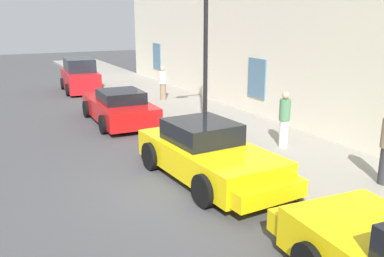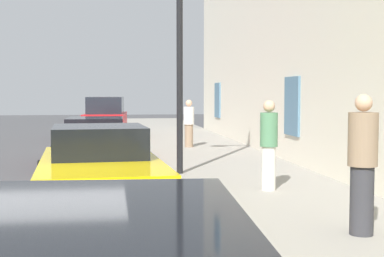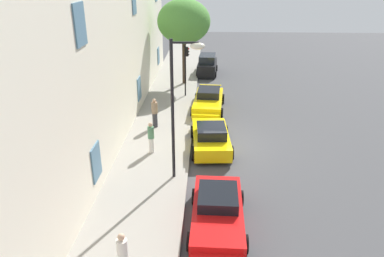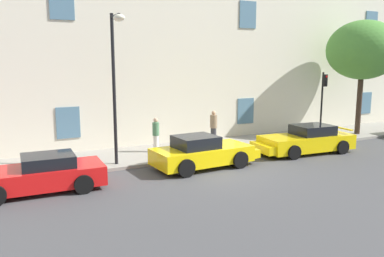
{
  "view_description": "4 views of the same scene",
  "coord_description": "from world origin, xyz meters",
  "px_view_note": "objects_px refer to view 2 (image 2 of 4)",
  "views": [
    {
      "loc": [
        8.21,
        -3.95,
        3.93
      ],
      "look_at": [
        -2.19,
        1.33,
        0.79
      ],
      "focal_mm": 39.33,
      "sensor_mm": 36.0,
      "label": 1
    },
    {
      "loc": [
        8.83,
        1.02,
        1.96
      ],
      "look_at": [
        -0.42,
        2.35,
        1.36
      ],
      "focal_mm": 52.87,
      "sensor_mm": 36.0,
      "label": 2
    },
    {
      "loc": [
        -18.14,
        1.1,
        8.88
      ],
      "look_at": [
        0.78,
        1.9,
        0.63
      ],
      "focal_mm": 34.18,
      "sensor_mm": 36.0,
      "label": 3
    },
    {
      "loc": [
        -7.96,
        -13.44,
        4.45
      ],
      "look_at": [
        -0.2,
        2.14,
        1.48
      ],
      "focal_mm": 36.44,
      "sensor_mm": 36.0,
      "label": 4
    }
  ],
  "objects_px": {
    "pedestrian_bystander": "(189,123)",
    "pedestrian_strolling": "(362,163)",
    "sportscar_yellow_flank": "(101,176)",
    "sportscar_red_lead": "(96,142)",
    "hatchback_distant": "(106,120)",
    "pedestrian_admiring": "(269,144)"
  },
  "relations": [
    {
      "from": "hatchback_distant",
      "to": "pedestrian_bystander",
      "type": "bearing_deg",
      "value": 30.1
    },
    {
      "from": "sportscar_yellow_flank",
      "to": "pedestrian_admiring",
      "type": "xyz_separation_m",
      "value": [
        -1.05,
        3.06,
        0.37
      ]
    },
    {
      "from": "sportscar_yellow_flank",
      "to": "pedestrian_strolling",
      "type": "relative_size",
      "value": 2.63
    },
    {
      "from": "sportscar_red_lead",
      "to": "pedestrian_bystander",
      "type": "height_order",
      "value": "pedestrian_bystander"
    },
    {
      "from": "sportscar_red_lead",
      "to": "pedestrian_bystander",
      "type": "distance_m",
      "value": 3.89
    },
    {
      "from": "sportscar_red_lead",
      "to": "hatchback_distant",
      "type": "relative_size",
      "value": 1.28
    },
    {
      "from": "sportscar_red_lead",
      "to": "sportscar_yellow_flank",
      "type": "relative_size",
      "value": 1.02
    },
    {
      "from": "sportscar_red_lead",
      "to": "pedestrian_strolling",
      "type": "xyz_separation_m",
      "value": [
        9.15,
        3.56,
        0.48
      ]
    },
    {
      "from": "sportscar_yellow_flank",
      "to": "pedestrian_admiring",
      "type": "relative_size",
      "value": 2.82
    },
    {
      "from": "sportscar_red_lead",
      "to": "hatchback_distant",
      "type": "bearing_deg",
      "value": 178.44
    },
    {
      "from": "pedestrian_bystander",
      "to": "sportscar_red_lead",
      "type": "bearing_deg",
      "value": -49.52
    },
    {
      "from": "hatchback_distant",
      "to": "pedestrian_admiring",
      "type": "distance_m",
      "value": 13.42
    },
    {
      "from": "sportscar_yellow_flank",
      "to": "pedestrian_admiring",
      "type": "height_order",
      "value": "pedestrian_admiring"
    },
    {
      "from": "hatchback_distant",
      "to": "sportscar_red_lead",
      "type": "bearing_deg",
      "value": -1.56
    },
    {
      "from": "sportscar_yellow_flank",
      "to": "pedestrian_strolling",
      "type": "distance_m",
      "value": 4.07
    },
    {
      "from": "pedestrian_bystander",
      "to": "pedestrian_strolling",
      "type": "bearing_deg",
      "value": 2.98
    },
    {
      "from": "sportscar_red_lead",
      "to": "hatchback_distant",
      "type": "distance_m",
      "value": 7.27
    },
    {
      "from": "sportscar_yellow_flank",
      "to": "pedestrian_bystander",
      "type": "relative_size",
      "value": 3.02
    },
    {
      "from": "sportscar_yellow_flank",
      "to": "pedestrian_admiring",
      "type": "bearing_deg",
      "value": 108.91
    },
    {
      "from": "sportscar_yellow_flank",
      "to": "pedestrian_strolling",
      "type": "bearing_deg",
      "value": 55.21
    },
    {
      "from": "sportscar_red_lead",
      "to": "pedestrian_bystander",
      "type": "relative_size",
      "value": 3.08
    },
    {
      "from": "sportscar_yellow_flank",
      "to": "pedestrian_bystander",
      "type": "distance_m",
      "value": 9.75
    }
  ]
}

